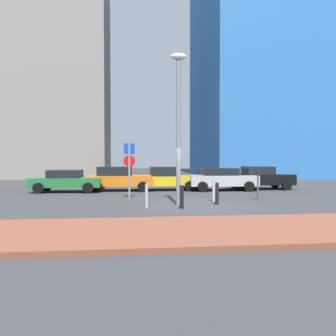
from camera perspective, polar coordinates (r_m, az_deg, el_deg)
The scene contains 16 objects.
ground_plane at distance 15.54m, azimuth 3.92°, elevation -6.03°, with size 120.00×120.00×0.00m, color #38383A.
sidewalk_brick at distance 10.00m, azimuth 9.98°, elevation -9.90°, with size 40.00×3.99×0.14m, color brown.
parked_car_green at distance 22.23m, azimuth -16.21°, elevation -1.96°, with size 4.30×2.16×1.35m.
parked_car_orange at distance 22.38m, azimuth -7.91°, elevation -1.67°, with size 4.11×2.04×1.53m.
parked_car_yellow at distance 22.56m, azimuth -0.51°, elevation -1.72°, with size 4.31×1.93×1.52m.
parked_car_silver at distance 22.69m, azimuth 8.74°, elevation -1.71°, with size 4.34×2.09×1.44m.
parked_car_black at distance 24.11m, azimuth 14.63°, elevation -1.53°, with size 4.30×2.07×1.52m.
parking_sign_post at distance 17.94m, azimuth -6.32°, elevation 0.72°, with size 0.60×0.13×2.85m.
parking_meter at distance 17.80m, azimuth 14.41°, elevation -1.98°, with size 0.18×0.14×1.50m.
street_lamp at distance 15.36m, azimuth 1.71°, elevation 8.52°, with size 0.70×0.36×6.61m.
traffic_bollard_near at distance 14.60m, azimuth -3.51°, elevation -4.53°, with size 0.13×0.13×1.01m, color #B7B7BC.
traffic_bollard_mid at distance 14.40m, azimuth 2.24°, elevation -4.72°, with size 0.18×0.18×0.95m, color black.
traffic_bollard_far at distance 16.90m, azimuth 7.49°, elevation -3.62°, with size 0.16×0.16×1.06m, color #B7B7BC.
traffic_bollard_edge at distance 15.77m, azimuth 7.97°, elevation -4.15°, with size 0.16×0.16×0.98m, color black.
building_colorful_midrise at distance 45.86m, azimuth 15.28°, elevation 18.04°, with size 15.08×16.35×30.20m, color #3372BF.
building_under_construction at distance 42.84m, azimuth -19.78°, elevation 13.53°, with size 14.51×12.54×22.01m, color gray.
Camera 1 is at (-2.78, -15.15, 2.05)m, focal length 37.47 mm.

